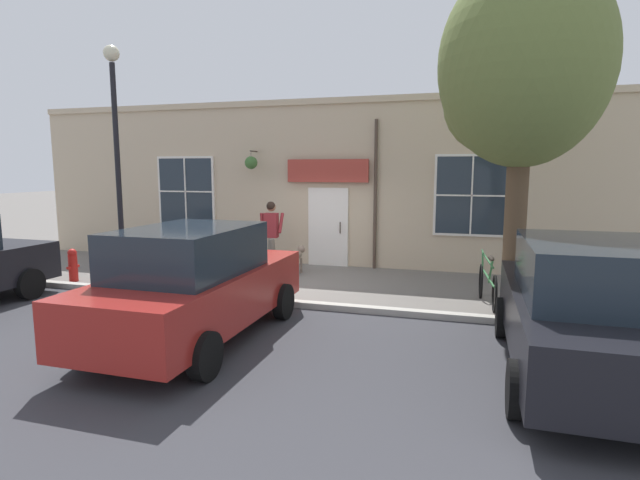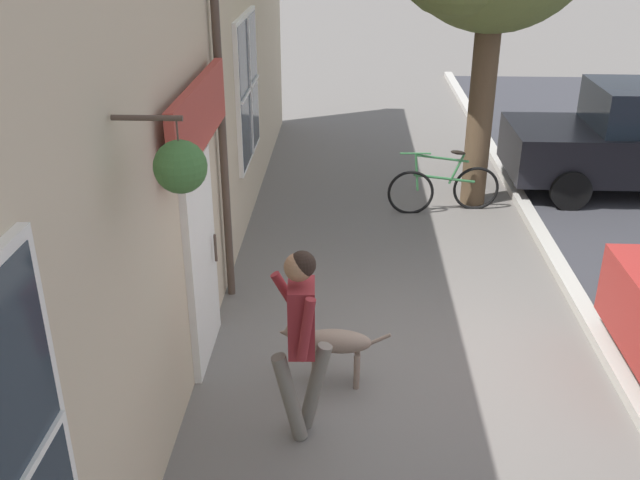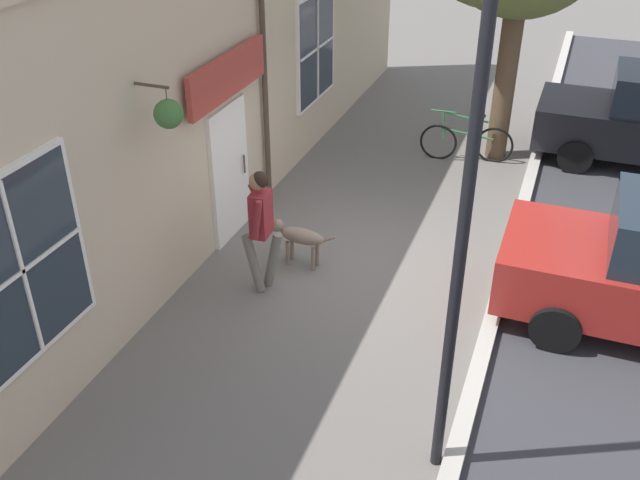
% 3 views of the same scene
% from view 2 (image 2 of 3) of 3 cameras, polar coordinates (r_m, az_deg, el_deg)
% --- Properties ---
extents(ground_plane, '(90.00, 90.00, 0.00)m').
position_cam_2_polar(ground_plane, '(7.51, 7.66, -9.55)').
color(ground_plane, '#66605B').
extents(storefront_facade, '(0.95, 18.00, 4.44)m').
position_cam_2_polar(storefront_facade, '(6.68, -11.75, 6.99)').
color(storefront_facade, '#C6B293').
rests_on(storefront_facade, ground_plane).
extents(pedestrian_walking, '(0.54, 0.55, 1.78)m').
position_cam_2_polar(pedestrian_walking, '(5.94, -1.51, -7.00)').
color(pedestrian_walking, '#6B665B').
rests_on(pedestrian_walking, ground_plane).
extents(dog_on_leash, '(1.08, 0.29, 0.69)m').
position_cam_2_polar(dog_on_leash, '(6.89, 0.81, -8.15)').
color(dog_on_leash, '#7F6B5B').
rests_on(dog_on_leash, ground_plane).
extents(leaning_bicycle, '(1.72, 0.29, 1.00)m').
position_cam_2_polar(leaning_bicycle, '(11.04, 9.85, 4.14)').
color(leaning_bicycle, black).
rests_on(leaning_bicycle, ground_plane).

